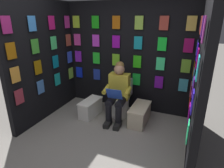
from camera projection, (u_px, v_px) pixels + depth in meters
name	position (u px, v px, depth m)	size (l,w,h in m)	color
ground_plane	(85.00, 159.00, 2.85)	(30.00, 30.00, 0.00)	gray
display_wall_back	(128.00, 57.00, 4.15)	(2.87, 0.14, 2.33)	black
display_wall_left	(200.00, 78.00, 2.76)	(0.14, 1.91, 2.33)	black
display_wall_right	(44.00, 61.00, 3.80)	(0.14, 1.91, 2.33)	black
toilet	(121.00, 100.00, 4.05)	(0.41, 0.56, 0.77)	white
person_reading	(118.00, 92.00, 3.76)	(0.54, 0.70, 1.19)	gold
comic_longbox_near	(140.00, 114.00, 3.77)	(0.33, 0.68, 0.36)	beige
comic_longbox_far	(91.00, 108.00, 4.05)	(0.32, 0.61, 0.35)	white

